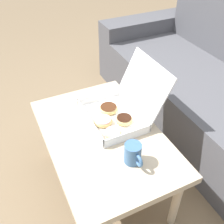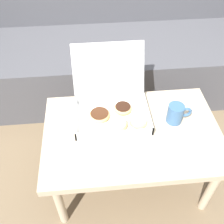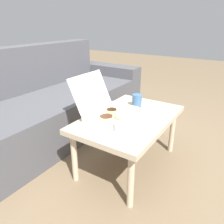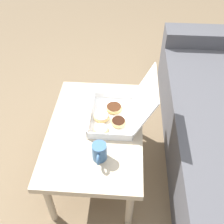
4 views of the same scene
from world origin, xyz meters
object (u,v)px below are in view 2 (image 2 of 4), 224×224
(couch, at_px, (113,49))
(coffee_table, at_px, (132,137))
(pastry_box, at_px, (114,106))
(coffee_mug, at_px, (176,113))

(couch, relative_size, coffee_table, 2.76)
(pastry_box, bearing_deg, couch, 84.50)
(coffee_table, distance_m, pastry_box, 0.19)
(coffee_table, height_order, coffee_mug, coffee_mug)
(couch, bearing_deg, coffee_table, -90.00)
(couch, bearing_deg, coffee_mug, -76.20)
(couch, distance_m, coffee_mug, 1.00)
(couch, distance_m, coffee_table, 1.01)
(pastry_box, bearing_deg, coffee_table, -58.43)
(pastry_box, height_order, coffee_mug, pastry_box)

